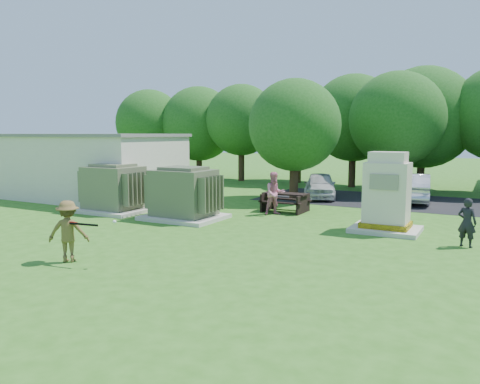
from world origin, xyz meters
The scene contains 15 objects.
ground centered at (0.00, 0.00, 0.00)m, with size 120.00×120.00×0.00m, color #2D6619.
service_building centered at (-11.00, 7.00, 1.60)m, with size 10.00×5.00×3.20m, color beige.
service_building_roof centered at (-11.00, 7.00, 3.27)m, with size 10.20×5.20×0.15m, color slate.
parking_strip centered at (7.00, 13.50, 0.01)m, with size 20.00×6.00×0.01m, color #232326.
transformer_left centered at (-6.50, 4.50, 0.97)m, with size 3.00×2.40×2.07m.
transformer_right centered at (-2.80, 4.50, 0.97)m, with size 3.00×2.40×2.07m.
generator_cabinet centered at (4.71, 5.88, 1.20)m, with size 2.26×1.85×2.75m.
picnic_table centered at (0.03, 8.02, 0.51)m, with size 1.91×1.43×0.82m.
batter centered at (-1.85, -2.05, 0.82)m, with size 1.05×0.61×1.63m, color brown.
person_by_generator centered at (7.28, 4.77, 0.74)m, with size 0.54×0.35×1.48m, color black.
person_at_picnic centered at (-0.04, 7.09, 0.89)m, with size 0.87×0.68×1.79m, color #D5708E.
car_white centered at (-0.10, 12.91, 0.67)m, with size 1.58×3.92×1.34m, color silver.
car_silver_a centered at (4.43, 13.63, 0.71)m, with size 1.51×4.32×1.42m, color #BCBCC1.
batting_equipment centered at (-1.15, -2.06, 1.09)m, with size 1.34×0.38×0.18m.
tree_row centered at (1.75, 18.50, 4.15)m, with size 41.30×13.30×7.30m.
Camera 1 is at (7.92, -10.45, 3.38)m, focal length 35.00 mm.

